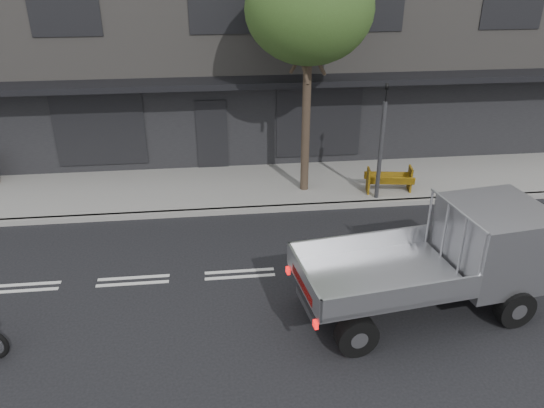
% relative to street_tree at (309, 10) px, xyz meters
% --- Properties ---
extents(ground, '(80.00, 80.00, 0.00)m').
position_rel_street_tree_xyz_m(ground, '(-2.20, -4.20, -5.28)').
color(ground, black).
rests_on(ground, ground).
extents(sidewalk, '(32.00, 3.20, 0.15)m').
position_rel_street_tree_xyz_m(sidewalk, '(-2.20, 0.50, -5.20)').
color(sidewalk, gray).
rests_on(sidewalk, ground).
extents(kerb, '(32.00, 0.20, 0.15)m').
position_rel_street_tree_xyz_m(kerb, '(-2.20, -1.10, -5.20)').
color(kerb, gray).
rests_on(kerb, ground).
extents(building_main, '(26.00, 10.00, 8.00)m').
position_rel_street_tree_xyz_m(building_main, '(-2.20, 7.10, -1.28)').
color(building_main, slate).
rests_on(building_main, ground).
extents(street_tree, '(3.40, 3.40, 6.74)m').
position_rel_street_tree_xyz_m(street_tree, '(0.00, 0.00, 0.00)').
color(street_tree, '#382B21').
rests_on(street_tree, ground).
extents(traffic_light_pole, '(0.12, 0.12, 3.50)m').
position_rel_street_tree_xyz_m(traffic_light_pole, '(2.00, -0.85, -3.63)').
color(traffic_light_pole, '#2D2D30').
rests_on(traffic_light_pole, ground).
extents(flatbed_ute, '(5.16, 2.64, 2.29)m').
position_rel_street_tree_xyz_m(flatbed_ute, '(2.44, -5.78, -3.97)').
color(flatbed_ute, black).
rests_on(flatbed_ute, ground).
extents(construction_barrier, '(1.44, 0.75, 0.77)m').
position_rel_street_tree_xyz_m(construction_barrier, '(2.48, -0.64, -4.74)').
color(construction_barrier, '#E29E0B').
rests_on(construction_barrier, sidewalk).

